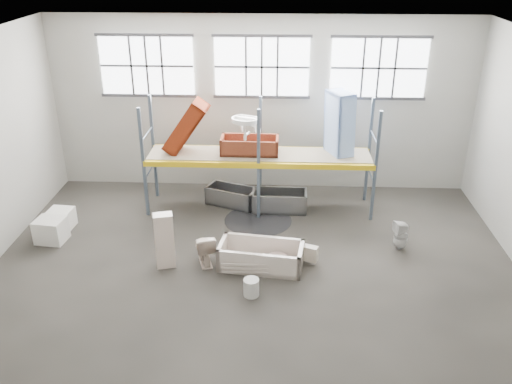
# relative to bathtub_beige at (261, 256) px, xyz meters

# --- Properties ---
(floor) EXTENTS (12.00, 10.00, 0.10)m
(floor) POSITION_rel_bathtub_beige_xyz_m (-0.16, -0.49, -0.33)
(floor) COLOR #4D4942
(floor) RESTS_ON ground
(ceiling) EXTENTS (12.00, 10.00, 0.10)m
(ceiling) POSITION_rel_bathtub_beige_xyz_m (-0.16, -0.49, 4.77)
(ceiling) COLOR silver
(ceiling) RESTS_ON ground
(wall_back) EXTENTS (12.00, 0.10, 5.00)m
(wall_back) POSITION_rel_bathtub_beige_xyz_m (-0.16, 4.56, 2.22)
(wall_back) COLOR #A3A297
(wall_back) RESTS_ON ground
(wall_front) EXTENTS (12.00, 0.10, 5.00)m
(wall_front) POSITION_rel_bathtub_beige_xyz_m (-0.16, -5.54, 2.22)
(wall_front) COLOR #AAA89C
(wall_front) RESTS_ON ground
(window_left) EXTENTS (2.60, 0.04, 1.60)m
(window_left) POSITION_rel_bathtub_beige_xyz_m (-3.36, 4.45, 3.32)
(window_left) COLOR white
(window_left) RESTS_ON wall_back
(window_mid) EXTENTS (2.60, 0.04, 1.60)m
(window_mid) POSITION_rel_bathtub_beige_xyz_m (-0.16, 4.45, 3.32)
(window_mid) COLOR white
(window_mid) RESTS_ON wall_back
(window_right) EXTENTS (2.60, 0.04, 1.60)m
(window_right) POSITION_rel_bathtub_beige_xyz_m (3.04, 4.45, 3.32)
(window_right) COLOR white
(window_right) RESTS_ON wall_back
(rack_upright_la) EXTENTS (0.08, 0.08, 3.00)m
(rack_upright_la) POSITION_rel_bathtub_beige_xyz_m (-3.16, 2.41, 1.22)
(rack_upright_la) COLOR slate
(rack_upright_la) RESTS_ON floor
(rack_upright_lb) EXTENTS (0.08, 0.08, 3.00)m
(rack_upright_lb) POSITION_rel_bathtub_beige_xyz_m (-3.16, 3.61, 1.22)
(rack_upright_lb) COLOR slate
(rack_upright_lb) RESTS_ON floor
(rack_upright_ma) EXTENTS (0.08, 0.08, 3.00)m
(rack_upright_ma) POSITION_rel_bathtub_beige_xyz_m (-0.16, 2.41, 1.22)
(rack_upright_ma) COLOR slate
(rack_upright_ma) RESTS_ON floor
(rack_upright_mb) EXTENTS (0.08, 0.08, 3.00)m
(rack_upright_mb) POSITION_rel_bathtub_beige_xyz_m (-0.16, 3.61, 1.22)
(rack_upright_mb) COLOR slate
(rack_upright_mb) RESTS_ON floor
(rack_upright_ra) EXTENTS (0.08, 0.08, 3.00)m
(rack_upright_ra) POSITION_rel_bathtub_beige_xyz_m (2.84, 2.41, 1.22)
(rack_upright_ra) COLOR slate
(rack_upright_ra) RESTS_ON floor
(rack_upright_rb) EXTENTS (0.08, 0.08, 3.00)m
(rack_upright_rb) POSITION_rel_bathtub_beige_xyz_m (2.84, 3.61, 1.22)
(rack_upright_rb) COLOR slate
(rack_upright_rb) RESTS_ON floor
(rack_beam_front) EXTENTS (6.00, 0.10, 0.14)m
(rack_beam_front) POSITION_rel_bathtub_beige_xyz_m (-0.16, 2.41, 1.22)
(rack_beam_front) COLOR yellow
(rack_beam_front) RESTS_ON floor
(rack_beam_back) EXTENTS (6.00, 0.10, 0.14)m
(rack_beam_back) POSITION_rel_bathtub_beige_xyz_m (-0.16, 3.61, 1.22)
(rack_beam_back) COLOR yellow
(rack_beam_back) RESTS_ON floor
(shelf_deck) EXTENTS (5.90, 1.10, 0.03)m
(shelf_deck) POSITION_rel_bathtub_beige_xyz_m (-0.16, 3.01, 1.30)
(shelf_deck) COLOR gray
(shelf_deck) RESTS_ON floor
(wet_patch) EXTENTS (1.80, 1.80, 0.00)m
(wet_patch) POSITION_rel_bathtub_beige_xyz_m (-0.16, 2.21, -0.28)
(wet_patch) COLOR black
(wet_patch) RESTS_ON floor
(bathtub_beige) EXTENTS (2.00, 1.14, 0.56)m
(bathtub_beige) POSITION_rel_bathtub_beige_xyz_m (0.00, 0.00, 0.00)
(bathtub_beige) COLOR beige
(bathtub_beige) RESTS_ON floor
(cistern_spare) EXTENTS (0.43, 0.31, 0.37)m
(cistern_spare) POSITION_rel_bathtub_beige_xyz_m (1.10, 0.15, 0.00)
(cistern_spare) COLOR beige
(cistern_spare) RESTS_ON bathtub_beige
(sink_in_tub) EXTENTS (0.48, 0.48, 0.16)m
(sink_in_tub) POSITION_rel_bathtub_beige_xyz_m (0.38, 0.02, -0.12)
(sink_in_tub) COLOR beige
(sink_in_tub) RESTS_ON bathtub_beige
(toilet_beige) EXTENTS (0.64, 0.86, 0.78)m
(toilet_beige) POSITION_rel_bathtub_beige_xyz_m (-1.30, 0.10, 0.11)
(toilet_beige) COLOR beige
(toilet_beige) RESTS_ON floor
(cistern_tall) EXTENTS (0.48, 0.38, 1.32)m
(cistern_tall) POSITION_rel_bathtub_beige_xyz_m (-2.17, -0.08, 0.38)
(cistern_tall) COLOR beige
(cistern_tall) RESTS_ON floor
(toilet_white) EXTENTS (0.42, 0.42, 0.74)m
(toilet_white) POSITION_rel_bathtub_beige_xyz_m (3.32, 0.91, 0.09)
(toilet_white) COLOR silver
(toilet_white) RESTS_ON floor
(steel_tub_left) EXTENTS (1.52, 1.10, 0.51)m
(steel_tub_left) POSITION_rel_bathtub_beige_xyz_m (-0.94, 3.15, -0.03)
(steel_tub_left) COLOR #989A9F
(steel_tub_left) RESTS_ON floor
(steel_tub_right) EXTENTS (1.50, 0.72, 0.55)m
(steel_tub_right) POSITION_rel_bathtub_beige_xyz_m (0.40, 2.87, -0.01)
(steel_tub_right) COLOR #93979B
(steel_tub_right) RESTS_ON floor
(rust_tub_flat) EXTENTS (1.54, 0.73, 0.43)m
(rust_tub_flat) POSITION_rel_bathtub_beige_xyz_m (-0.42, 3.04, 1.54)
(rust_tub_flat) COLOR brown
(rust_tub_flat) RESTS_ON shelf_deck
(rust_tub_tilted) EXTENTS (1.30, 0.82, 1.52)m
(rust_tub_tilted) POSITION_rel_bathtub_beige_xyz_m (-2.10, 3.05, 2.02)
(rust_tub_tilted) COLOR maroon
(rust_tub_tilted) RESTS_ON shelf_deck
(sink_on_shelf) EXTENTS (0.85, 0.75, 0.63)m
(sink_on_shelf) POSITION_rel_bathtub_beige_xyz_m (-0.52, 2.73, 1.82)
(sink_on_shelf) COLOR white
(sink_on_shelf) RESTS_ON rust_tub_flat
(blue_tub_upright) EXTENTS (0.83, 0.97, 1.76)m
(blue_tub_upright) POSITION_rel_bathtub_beige_xyz_m (1.93, 3.16, 2.12)
(blue_tub_upright) COLOR #95BAF9
(blue_tub_upright) RESTS_ON shelf_deck
(bucket) EXTENTS (0.33, 0.33, 0.39)m
(bucket) POSITION_rel_bathtub_beige_xyz_m (-0.16, -1.12, -0.09)
(bucket) COLOR beige
(bucket) RESTS_ON floor
(carton_near) EXTENTS (0.75, 0.66, 0.59)m
(carton_near) POSITION_rel_bathtub_beige_xyz_m (-5.22, 0.91, 0.02)
(carton_near) COLOR silver
(carton_near) RESTS_ON floor
(carton_far) EXTENTS (0.65, 0.65, 0.50)m
(carton_far) POSITION_rel_bathtub_beige_xyz_m (-5.23, 1.57, -0.03)
(carton_far) COLOR white
(carton_far) RESTS_ON floor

